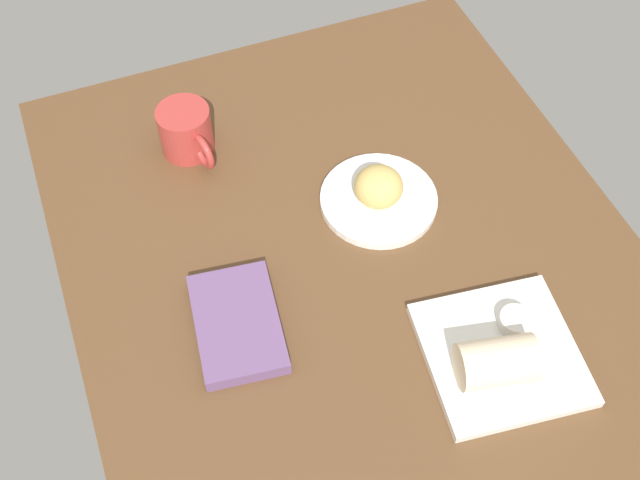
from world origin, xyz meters
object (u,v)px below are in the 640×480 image
(round_plate, at_px, (379,200))
(scone_pastry, at_px, (379,187))
(breakfast_wrap, at_px, (497,362))
(coffee_mug, at_px, (186,131))
(sauce_cup, at_px, (515,321))
(square_plate, at_px, (501,354))
(book_stack, at_px, (237,324))

(round_plate, distance_m, scone_pastry, 0.04)
(breakfast_wrap, relative_size, coffee_mug, 0.79)
(round_plate, bearing_deg, sauce_cup, -163.72)
(scone_pastry, xyz_separation_m, sauce_cup, (-0.30, -0.09, -0.02))
(coffee_mug, bearing_deg, breakfast_wrap, -154.38)
(round_plate, height_order, coffee_mug, coffee_mug)
(round_plate, height_order, square_plate, square_plate)
(square_plate, relative_size, coffee_mug, 1.58)
(square_plate, bearing_deg, round_plate, 8.56)
(square_plate, xyz_separation_m, coffee_mug, (0.57, 0.31, 0.04))
(round_plate, xyz_separation_m, book_stack, (-0.15, 0.30, 0.01))
(round_plate, distance_m, square_plate, 0.34)
(round_plate, relative_size, square_plate, 0.90)
(scone_pastry, height_order, coffee_mug, coffee_mug)
(scone_pastry, xyz_separation_m, coffee_mug, (0.24, 0.26, -0.00))
(round_plate, relative_size, book_stack, 0.98)
(scone_pastry, distance_m, breakfast_wrap, 0.36)
(breakfast_wrap, distance_m, coffee_mug, 0.66)
(round_plate, relative_size, breakfast_wrap, 1.80)
(scone_pastry, relative_size, book_stack, 0.40)
(breakfast_wrap, height_order, book_stack, breakfast_wrap)
(round_plate, xyz_separation_m, square_plate, (-0.33, -0.05, 0.00))
(square_plate, height_order, coffee_mug, coffee_mug)
(book_stack, relative_size, coffee_mug, 1.46)
(round_plate, xyz_separation_m, scone_pastry, (-0.00, 0.00, 0.04))
(round_plate, bearing_deg, book_stack, 116.14)
(scone_pastry, relative_size, coffee_mug, 0.58)
(scone_pastry, bearing_deg, sauce_cup, -162.99)
(scone_pastry, xyz_separation_m, book_stack, (-0.14, 0.29, -0.03))
(book_stack, bearing_deg, sauce_cup, -111.94)
(coffee_mug, bearing_deg, book_stack, 175.19)
(round_plate, xyz_separation_m, coffee_mug, (0.23, 0.26, 0.04))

